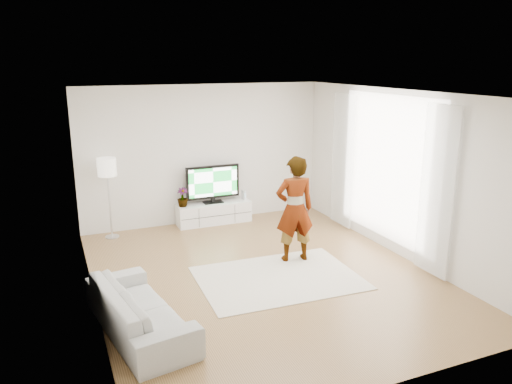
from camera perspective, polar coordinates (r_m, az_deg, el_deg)
name	(u,v)px	position (r m, az deg, el deg)	size (l,w,h in m)	color
floor	(263,275)	(7.90, 0.82, -9.50)	(6.00, 6.00, 0.00)	#9F7648
ceiling	(264,93)	(7.21, 0.91, 11.22)	(6.00, 6.00, 0.00)	white
wall_left	(88,207)	(6.85, -18.66, -1.68)	(0.02, 6.00, 2.80)	silver
wall_right	(400,174)	(8.71, 16.10, 1.97)	(0.02, 6.00, 2.80)	silver
wall_back	(204,154)	(10.18, -5.96, 4.29)	(5.00, 0.02, 2.80)	silver
wall_front	(390,261)	(4.97, 15.03, -7.66)	(5.00, 0.02, 2.80)	silver
window	(388,168)	(8.92, 14.83, 2.68)	(0.01, 2.60, 2.50)	white
curtain_near	(437,192)	(7.93, 20.00, 0.03)	(0.04, 0.70, 2.60)	white
curtain_far	(343,160)	(9.93, 9.88, 3.58)	(0.04, 0.70, 2.60)	white
media_console	(214,213)	(10.28, -4.83, -2.40)	(1.52, 0.43, 0.43)	white
television	(213,183)	(10.14, -4.96, 1.06)	(1.11, 0.22, 0.77)	black
game_console	(244,195)	(10.41, -1.39, -0.34)	(0.06, 0.15, 0.20)	white
potted_plant	(182,197)	(10.00, -8.40, -0.61)	(0.21, 0.21, 0.38)	#3F7238
rug	(278,278)	(7.80, 2.56, -9.78)	(2.43, 1.75, 0.01)	beige
player	(295,209)	(8.19, 4.44, -1.95)	(0.64, 0.42, 1.77)	#334772
sofa	(139,309)	(6.46, -13.18, -12.89)	(2.02, 0.79, 0.59)	silver
floor_lamp	(107,171)	(9.54, -16.66, 2.34)	(0.34, 0.34, 1.52)	silver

